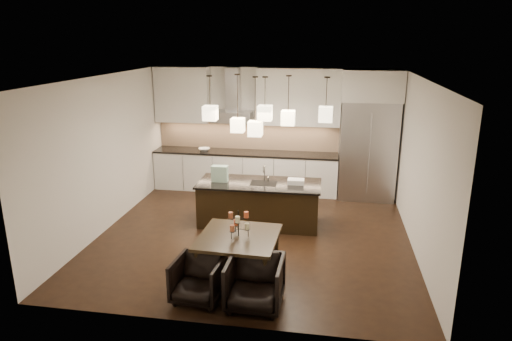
% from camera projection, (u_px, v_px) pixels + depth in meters
% --- Properties ---
extents(floor, '(5.50, 5.50, 0.02)m').
position_uv_depth(floor, '(254.00, 235.00, 8.29)').
color(floor, black).
rests_on(floor, ground).
extents(ceiling, '(5.50, 5.50, 0.02)m').
position_uv_depth(ceiling, '(254.00, 77.00, 7.50)').
color(ceiling, white).
rests_on(ceiling, wall_back).
extents(wall_back, '(5.50, 0.02, 2.80)m').
position_uv_depth(wall_back, '(274.00, 129.00, 10.51)').
color(wall_back, silver).
rests_on(wall_back, ground).
extents(wall_front, '(5.50, 0.02, 2.80)m').
position_uv_depth(wall_front, '(214.00, 221.00, 5.28)').
color(wall_front, silver).
rests_on(wall_front, ground).
extents(wall_left, '(0.02, 5.50, 2.80)m').
position_uv_depth(wall_left, '(105.00, 153.00, 8.33)').
color(wall_left, silver).
rests_on(wall_left, ground).
extents(wall_right, '(0.02, 5.50, 2.80)m').
position_uv_depth(wall_right, '(420.00, 167.00, 7.46)').
color(wall_right, silver).
rests_on(wall_right, ground).
extents(refrigerator, '(1.20, 0.72, 2.15)m').
position_uv_depth(refrigerator, '(368.00, 150.00, 9.91)').
color(refrigerator, '#B7B7BA').
rests_on(refrigerator, floor).
extents(fridge_panel, '(1.26, 0.72, 0.65)m').
position_uv_depth(fridge_panel, '(372.00, 85.00, 9.51)').
color(fridge_panel, silver).
rests_on(fridge_panel, refrigerator).
extents(lower_cabinets, '(4.21, 0.62, 0.88)m').
position_uv_depth(lower_cabinets, '(245.00, 172.00, 10.56)').
color(lower_cabinets, silver).
rests_on(lower_cabinets, floor).
extents(countertop, '(4.21, 0.66, 0.04)m').
position_uv_depth(countertop, '(245.00, 153.00, 10.43)').
color(countertop, black).
rests_on(countertop, lower_cabinets).
extents(backsplash, '(4.21, 0.02, 0.63)m').
position_uv_depth(backsplash, '(247.00, 136.00, 10.62)').
color(backsplash, '#D6AF8B').
rests_on(backsplash, countertop).
extents(upper_cab_left, '(1.25, 0.35, 1.25)m').
position_uv_depth(upper_cab_left, '(183.00, 95.00, 10.44)').
color(upper_cab_left, silver).
rests_on(upper_cab_left, wall_back).
extents(upper_cab_right, '(1.85, 0.35, 1.25)m').
position_uv_depth(upper_cab_right, '(298.00, 97.00, 10.02)').
color(upper_cab_right, silver).
rests_on(upper_cab_right, wall_back).
extents(hood_canopy, '(0.90, 0.52, 0.24)m').
position_uv_depth(hood_canopy, '(232.00, 116.00, 10.30)').
color(hood_canopy, '#B7B7BA').
rests_on(hood_canopy, wall_back).
extents(hood_chimney, '(0.30, 0.28, 0.96)m').
position_uv_depth(hood_chimney, '(233.00, 89.00, 10.23)').
color(hood_chimney, '#B7B7BA').
rests_on(hood_chimney, hood_canopy).
extents(fruit_bowl, '(0.32, 0.32, 0.06)m').
position_uv_depth(fruit_bowl, '(204.00, 149.00, 10.52)').
color(fruit_bowl, silver).
rests_on(fruit_bowl, countertop).
extents(island_body, '(2.25, 0.93, 0.79)m').
position_uv_depth(island_body, '(259.00, 204.00, 8.66)').
color(island_body, black).
rests_on(island_body, floor).
extents(island_top, '(2.32, 1.00, 0.04)m').
position_uv_depth(island_top, '(259.00, 184.00, 8.55)').
color(island_top, black).
rests_on(island_top, island_body).
extents(faucet, '(0.09, 0.22, 0.34)m').
position_uv_depth(faucet, '(265.00, 173.00, 8.57)').
color(faucet, silver).
rests_on(faucet, island_top).
extents(tote_bag, '(0.31, 0.17, 0.30)m').
position_uv_depth(tote_bag, '(220.00, 174.00, 8.58)').
color(tote_bag, '#25663C').
rests_on(tote_bag, island_top).
extents(food_container, '(0.31, 0.22, 0.09)m').
position_uv_depth(food_container, '(296.00, 181.00, 8.47)').
color(food_container, silver).
rests_on(food_container, island_top).
extents(dining_table, '(1.17, 1.17, 0.68)m').
position_uv_depth(dining_table, '(239.00, 257.00, 6.70)').
color(dining_table, black).
rests_on(dining_table, floor).
extents(candelabra, '(0.34, 0.34, 0.40)m').
position_uv_depth(candelabra, '(238.00, 223.00, 6.55)').
color(candelabra, black).
rests_on(candelabra, dining_table).
extents(candle_a, '(0.07, 0.07, 0.09)m').
position_uv_depth(candle_a, '(247.00, 226.00, 6.54)').
color(candle_a, beige).
rests_on(candle_a, candelabra).
extents(candle_b, '(0.07, 0.07, 0.09)m').
position_uv_depth(candle_b, '(236.00, 222.00, 6.67)').
color(candle_b, '#CE502B').
rests_on(candle_b, candelabra).
extents(candle_c, '(0.07, 0.07, 0.09)m').
position_uv_depth(candle_c, '(232.00, 228.00, 6.47)').
color(candle_c, '#9E5233').
rests_on(candle_c, candelabra).
extents(candle_d, '(0.07, 0.07, 0.09)m').
position_uv_depth(candle_d, '(246.00, 215.00, 6.58)').
color(candle_d, '#CE502B').
rests_on(candle_d, candelabra).
extents(candle_e, '(0.07, 0.07, 0.09)m').
position_uv_depth(candle_e, '(231.00, 215.00, 6.56)').
color(candle_e, '#9E5233').
rests_on(candle_e, candelabra).
extents(candle_f, '(0.07, 0.07, 0.09)m').
position_uv_depth(candle_f, '(238.00, 219.00, 6.41)').
color(candle_f, beige).
rests_on(candle_f, candelabra).
extents(armchair_left, '(0.70, 0.72, 0.60)m').
position_uv_depth(armchair_left, '(198.00, 279.00, 6.15)').
color(armchair_left, black).
rests_on(armchair_left, floor).
extents(armchair_right, '(0.73, 0.75, 0.68)m').
position_uv_depth(armchair_right, '(255.00, 283.00, 5.99)').
color(armchair_right, black).
rests_on(armchair_right, floor).
extents(pendant_a, '(0.24, 0.24, 0.26)m').
position_uv_depth(pendant_a, '(210.00, 113.00, 8.17)').
color(pendant_a, '#FFEAB8').
rests_on(pendant_a, ceiling).
extents(pendant_b, '(0.24, 0.24, 0.26)m').
position_uv_depth(pendant_b, '(238.00, 125.00, 8.57)').
color(pendant_b, '#FFEAB8').
rests_on(pendant_b, ceiling).
extents(pendant_c, '(0.24, 0.24, 0.26)m').
position_uv_depth(pendant_c, '(265.00, 113.00, 7.93)').
color(pendant_c, '#FFEAB8').
rests_on(pendant_c, ceiling).
extents(pendant_d, '(0.24, 0.24, 0.26)m').
position_uv_depth(pendant_d, '(288.00, 118.00, 8.23)').
color(pendant_d, '#FFEAB8').
rests_on(pendant_d, ceiling).
extents(pendant_e, '(0.24, 0.24, 0.26)m').
position_uv_depth(pendant_e, '(326.00, 114.00, 7.88)').
color(pendant_e, '#FFEAB8').
rests_on(pendant_e, ceiling).
extents(pendant_f, '(0.24, 0.24, 0.26)m').
position_uv_depth(pendant_f, '(255.00, 129.00, 8.03)').
color(pendant_f, '#FFEAB8').
rests_on(pendant_f, ceiling).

